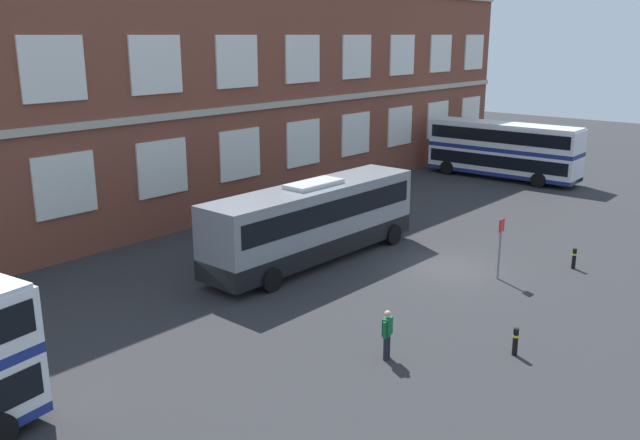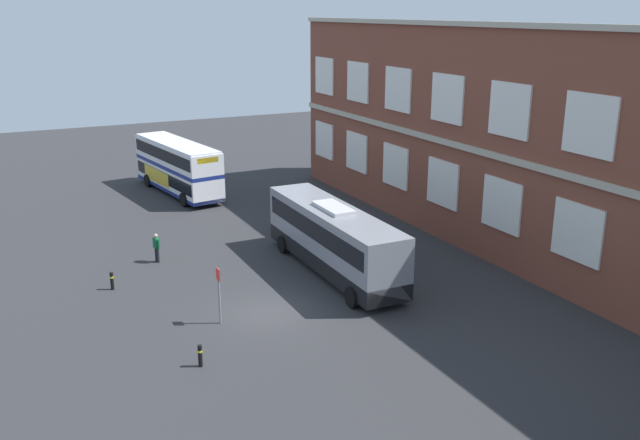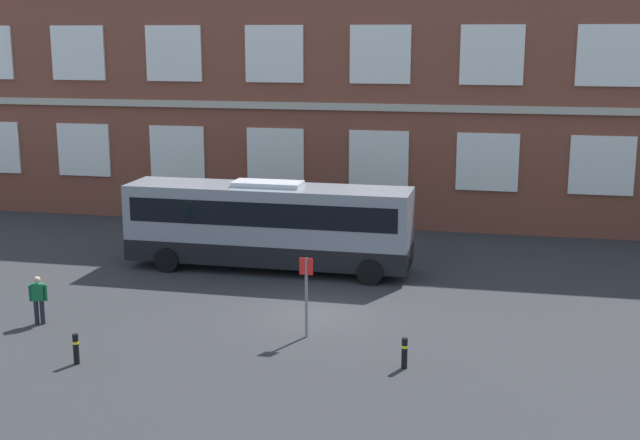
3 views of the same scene
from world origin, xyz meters
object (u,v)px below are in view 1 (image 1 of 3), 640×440
(bus_stand_flag, at_px, (500,243))
(safety_bollard_east, at_px, (515,341))
(safety_bollard_west, at_px, (574,258))
(touring_coach, at_px, (314,222))
(waiting_passenger, at_px, (387,333))
(double_decker_middle, at_px, (503,150))

(bus_stand_flag, xyz_separation_m, safety_bollard_east, (-6.29, -3.74, -1.14))
(safety_bollard_west, relative_size, safety_bollard_east, 1.00)
(touring_coach, bearing_deg, safety_bollard_east, -104.23)
(touring_coach, distance_m, bus_stand_flag, 8.38)
(waiting_passenger, height_order, safety_bollard_east, waiting_passenger)
(safety_bollard_west, bearing_deg, safety_bollard_east, -169.90)
(safety_bollard_east, bearing_deg, safety_bollard_west, 10.10)
(touring_coach, height_order, safety_bollard_east, touring_coach)
(bus_stand_flag, bearing_deg, touring_coach, 114.02)
(waiting_passenger, bearing_deg, double_decker_middle, 19.35)
(double_decker_middle, height_order, waiting_passenger, double_decker_middle)
(safety_bollard_west, bearing_deg, waiting_passenger, 174.08)
(waiting_passenger, xyz_separation_m, safety_bollard_east, (2.99, -3.06, -0.44))
(waiting_passenger, relative_size, safety_bollard_east, 1.79)
(double_decker_middle, distance_m, safety_bollard_east, 29.29)
(double_decker_middle, bearing_deg, safety_bollard_west, -144.74)
(double_decker_middle, xyz_separation_m, waiting_passenger, (-29.06, -10.20, -1.22))
(double_decker_middle, xyz_separation_m, safety_bollard_east, (-26.06, -13.26, -1.66))
(touring_coach, xyz_separation_m, bus_stand_flag, (3.41, -7.65, -0.27))
(double_decker_middle, bearing_deg, touring_coach, -175.36)
(waiting_passenger, bearing_deg, safety_bollard_east, -45.62)
(touring_coach, xyz_separation_m, waiting_passenger, (-5.88, -8.32, -0.98))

